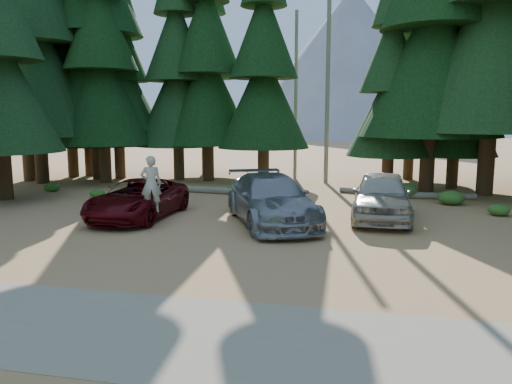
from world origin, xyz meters
TOP-DOWN VIEW (x-y plane):
  - ground at (0.00, 0.00)m, footprint 160.00×160.00m
  - gravel_strip at (0.00, -6.50)m, footprint 26.00×3.50m
  - forest_belt_north at (0.00, 15.00)m, footprint 36.00×7.00m
  - snag_front at (0.80, 14.50)m, footprint 0.24×0.24m
  - snag_back at (-1.20, 16.00)m, footprint 0.20×0.20m
  - mountain_peak at (-2.59, 88.23)m, footprint 48.00×50.00m
  - red_pickup at (-5.39, 2.86)m, footprint 2.46×5.27m
  - silver_minivan_center at (-0.29, 2.94)m, footprint 4.76×6.49m
  - silver_minivan_right at (3.61, 4.56)m, footprint 2.25×5.30m
  - frisbee_player at (-4.27, 1.58)m, footprint 0.84×0.71m
  - log_left at (-5.10, 9.36)m, footprint 4.57×0.99m
  - log_mid at (3.32, 10.50)m, footprint 3.13×1.33m
  - log_right at (5.60, 9.74)m, footprint 4.90×0.64m
  - shrub_far_left at (-9.38, 6.87)m, footprint 0.74×0.74m
  - shrub_left at (-3.47, 9.81)m, footprint 0.72×0.72m
  - shrub_center_left at (-1.34, 6.83)m, footprint 1.17×1.17m
  - shrub_center_right at (3.35, 10.00)m, footprint 0.92×0.92m
  - shrub_right at (4.90, 9.97)m, footprint 1.14×1.14m
  - shrub_far_right at (6.70, 8.44)m, footprint 1.11×1.11m
  - shrub_edge_west at (-12.74, 8.23)m, footprint 0.83×0.83m
  - shrub_edge_east at (8.11, 6.24)m, footprint 0.81×0.81m

SIDE VIEW (x-z plane):
  - ground at x=0.00m, z-range 0.00..0.00m
  - forest_belt_north at x=0.00m, z-range -11.00..11.00m
  - gravel_strip at x=0.00m, z-range 0.00..0.01m
  - log_mid at x=3.32m, z-range 0.00..0.27m
  - log_right at x=5.60m, z-range 0.00..0.31m
  - log_left at x=-5.10m, z-range 0.00..0.33m
  - shrub_left at x=-3.47m, z-range 0.00..0.40m
  - shrub_far_left at x=-9.38m, z-range 0.00..0.41m
  - shrub_edge_east at x=8.11m, z-range 0.00..0.45m
  - shrub_edge_west at x=-12.74m, z-range 0.00..0.46m
  - shrub_center_right at x=3.35m, z-range 0.00..0.50m
  - shrub_far_right at x=6.70m, z-range 0.00..0.61m
  - shrub_right at x=4.90m, z-range 0.00..0.63m
  - shrub_center_left at x=-1.34m, z-range 0.00..0.64m
  - red_pickup at x=-5.39m, z-range 0.00..1.46m
  - silver_minivan_center at x=-0.29m, z-range 0.00..1.75m
  - silver_minivan_right at x=3.61m, z-range 0.00..1.79m
  - frisbee_player at x=-4.27m, z-range 0.53..2.50m
  - snag_back at x=-1.20m, z-range 0.00..10.00m
  - snag_front at x=0.80m, z-range 0.00..12.00m
  - mountain_peak at x=-2.59m, z-range -1.29..26.71m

